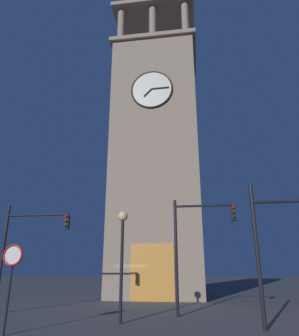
{
  "coord_description": "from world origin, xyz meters",
  "views": [
    {
      "loc": [
        -4.9,
        24.69,
        2.09
      ],
      "look_at": [
        -0.95,
        -2.07,
        10.99
      ],
      "focal_mm": 33.39,
      "sensor_mm": 36.0,
      "label": 1
    }
  ],
  "objects_px": {
    "traffic_signal_mid": "(295,230)",
    "traffic_signal_far": "(25,240)",
    "no_horn_sign": "(12,263)",
    "traffic_signal_near": "(195,236)",
    "street_lamp": "(122,242)",
    "clocktower": "(157,157)"
  },
  "relations": [
    {
      "from": "no_horn_sign",
      "to": "clocktower",
      "type": "bearing_deg",
      "value": -101.87
    },
    {
      "from": "traffic_signal_far",
      "to": "street_lamp",
      "type": "distance_m",
      "value": 6.22
    },
    {
      "from": "traffic_signal_near",
      "to": "traffic_signal_far",
      "type": "relative_size",
      "value": 1.02
    },
    {
      "from": "no_horn_sign",
      "to": "traffic_signal_far",
      "type": "bearing_deg",
      "value": -63.73
    },
    {
      "from": "traffic_signal_mid",
      "to": "traffic_signal_near",
      "type": "bearing_deg",
      "value": -39.62
    },
    {
      "from": "traffic_signal_mid",
      "to": "street_lamp",
      "type": "relative_size",
      "value": 1.19
    },
    {
      "from": "clocktower",
      "to": "traffic_signal_far",
      "type": "bearing_deg",
      "value": 61.53
    },
    {
      "from": "clocktower",
      "to": "street_lamp",
      "type": "xyz_separation_m",
      "value": [
        -0.01,
        12.86,
        -8.76
      ]
    },
    {
      "from": "traffic_signal_far",
      "to": "no_horn_sign",
      "type": "bearing_deg",
      "value": 116.27
    },
    {
      "from": "traffic_signal_mid",
      "to": "traffic_signal_far",
      "type": "relative_size",
      "value": 1.0
    },
    {
      "from": "traffic_signal_near",
      "to": "traffic_signal_far",
      "type": "height_order",
      "value": "traffic_signal_near"
    },
    {
      "from": "traffic_signal_far",
      "to": "street_lamp",
      "type": "xyz_separation_m",
      "value": [
        -5.85,
        2.09,
        -0.35
      ]
    },
    {
      "from": "traffic_signal_near",
      "to": "street_lamp",
      "type": "distance_m",
      "value": 4.07
    },
    {
      "from": "traffic_signal_mid",
      "to": "no_horn_sign",
      "type": "relative_size",
      "value": 1.84
    },
    {
      "from": "street_lamp",
      "to": "no_horn_sign",
      "type": "relative_size",
      "value": 1.55
    },
    {
      "from": "clocktower",
      "to": "no_horn_sign",
      "type": "distance_m",
      "value": 18.88
    },
    {
      "from": "clocktower",
      "to": "traffic_signal_mid",
      "type": "distance_m",
      "value": 17.57
    },
    {
      "from": "clocktower",
      "to": "street_lamp",
      "type": "distance_m",
      "value": 15.56
    },
    {
      "from": "street_lamp",
      "to": "no_horn_sign",
      "type": "distance_m",
      "value": 4.58
    },
    {
      "from": "traffic_signal_far",
      "to": "clocktower",
      "type": "bearing_deg",
      "value": -118.47
    },
    {
      "from": "clocktower",
      "to": "traffic_signal_far",
      "type": "distance_m",
      "value": 14.86
    },
    {
      "from": "traffic_signal_far",
      "to": "street_lamp",
      "type": "relative_size",
      "value": 1.19
    }
  ]
}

